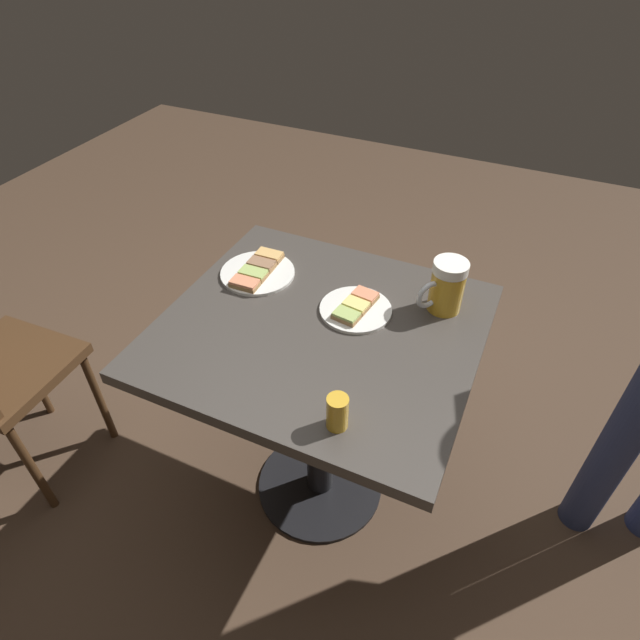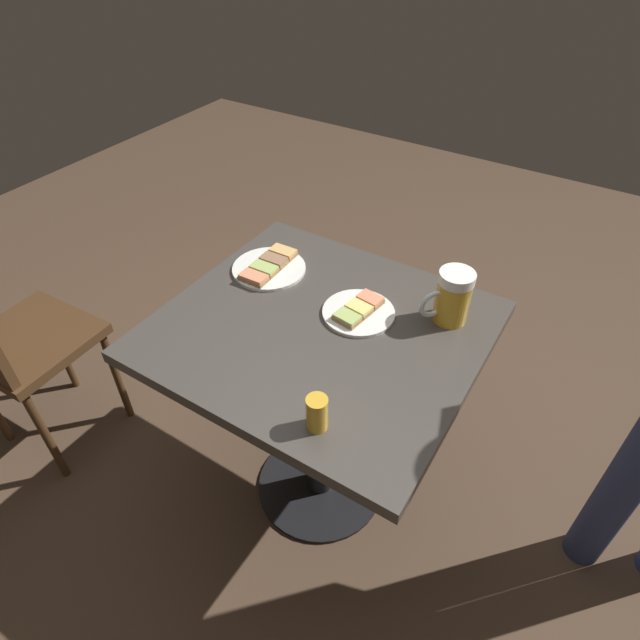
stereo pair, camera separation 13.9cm
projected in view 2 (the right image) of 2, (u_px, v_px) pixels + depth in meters
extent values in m
plane|color=#4C3828|center=(320.00, 485.00, 1.91)|extent=(6.00, 6.00, 0.00)
cylinder|color=black|center=(320.00, 484.00, 1.90)|extent=(0.44, 0.44, 0.01)
cylinder|color=black|center=(320.00, 418.00, 1.66)|extent=(0.09, 0.09, 0.74)
cube|color=#423D38|center=(320.00, 331.00, 1.41)|extent=(0.76, 0.83, 0.04)
cylinder|color=white|center=(358.00, 313.00, 1.44)|extent=(0.20, 0.20, 0.01)
cube|color=#9E7547|center=(370.00, 301.00, 1.46)|extent=(0.06, 0.07, 0.01)
cube|color=#EA8E66|center=(370.00, 298.00, 1.45)|extent=(0.05, 0.07, 0.01)
cube|color=#9E7547|center=(359.00, 310.00, 1.43)|extent=(0.06, 0.07, 0.01)
cube|color=#EFE07A|center=(359.00, 307.00, 1.42)|extent=(0.05, 0.07, 0.01)
cube|color=#9E7547|center=(347.00, 319.00, 1.40)|extent=(0.06, 0.07, 0.01)
cube|color=#ADC66B|center=(347.00, 316.00, 1.39)|extent=(0.05, 0.07, 0.01)
cylinder|color=white|center=(269.00, 269.00, 1.59)|extent=(0.22, 0.22, 0.01)
cube|color=#9E7547|center=(254.00, 279.00, 1.53)|extent=(0.05, 0.08, 0.01)
cube|color=#EA8E66|center=(253.00, 276.00, 1.53)|extent=(0.05, 0.08, 0.01)
cube|color=#9E7547|center=(264.00, 270.00, 1.57)|extent=(0.05, 0.08, 0.01)
cube|color=#ADC66B|center=(264.00, 267.00, 1.56)|extent=(0.05, 0.08, 0.01)
cube|color=#9E7547|center=(274.00, 261.00, 1.60)|extent=(0.05, 0.08, 0.01)
cube|color=#997051|center=(273.00, 259.00, 1.59)|extent=(0.05, 0.08, 0.01)
cube|color=#9E7547|center=(283.00, 253.00, 1.63)|extent=(0.05, 0.08, 0.01)
cube|color=#E5B266|center=(283.00, 250.00, 1.63)|extent=(0.05, 0.08, 0.01)
cylinder|color=gold|center=(452.00, 301.00, 1.38)|extent=(0.09, 0.09, 0.12)
cylinder|color=white|center=(457.00, 278.00, 1.34)|extent=(0.09, 0.09, 0.03)
torus|color=silver|center=(433.00, 304.00, 1.37)|extent=(0.07, 0.06, 0.08)
cylinder|color=gold|center=(317.00, 413.00, 1.13)|extent=(0.05, 0.05, 0.09)
cylinder|color=#472D19|center=(117.00, 377.00, 2.01)|extent=(0.03, 0.03, 0.45)
cylinder|color=#472D19|center=(60.00, 347.00, 2.13)|extent=(0.03, 0.03, 0.45)
cylinder|color=#472D19|center=(47.00, 436.00, 1.80)|extent=(0.03, 0.03, 0.45)
cube|color=#472D19|center=(30.00, 341.00, 1.80)|extent=(0.39, 0.39, 0.04)
cylinder|color=navy|center=(630.00, 476.00, 1.45)|extent=(0.11, 0.11, 0.86)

